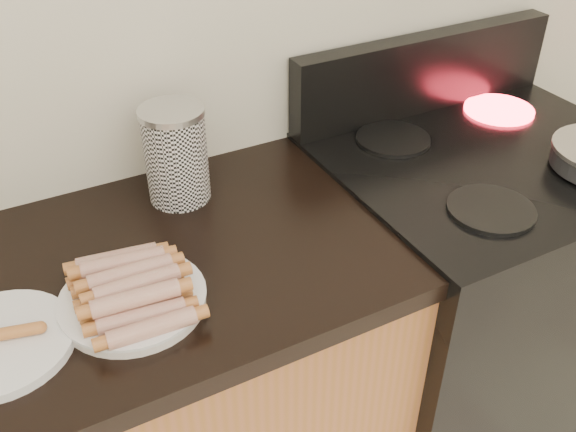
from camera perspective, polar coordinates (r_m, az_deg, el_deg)
stove at (r=1.84m, az=15.39°, el=-7.13°), size 0.76×0.65×0.91m
stove_panel at (r=1.72m, az=12.03°, el=12.35°), size 0.76×0.06×0.20m
burner_near_left at (r=1.37m, az=17.61°, el=0.57°), size 0.18×0.18×0.01m
burner_far_left at (r=1.59m, az=9.33°, el=6.78°), size 0.18×0.18×0.01m
burner_far_right at (r=1.79m, az=18.24°, el=8.97°), size 0.18×0.18×0.01m
main_plate at (r=1.14m, az=-13.57°, el=-7.41°), size 0.27×0.27×0.02m
hotdog_pile at (r=1.12m, az=-13.80°, el=-6.16°), size 0.14×0.24×0.06m
canister at (r=1.34m, az=-9.93°, el=5.42°), size 0.13×0.13×0.21m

